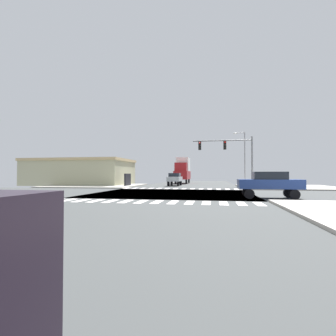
{
  "coord_description": "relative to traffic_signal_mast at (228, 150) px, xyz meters",
  "views": [
    {
      "loc": [
        3.65,
        -22.55,
        1.69
      ],
      "look_at": [
        -1.25,
        4.94,
        2.39
      ],
      "focal_mm": 27.16,
      "sensor_mm": 36.0,
      "label": 1
    }
  ],
  "objects": [
    {
      "name": "street_lamp",
      "position": [
        2.81,
        9.64,
        0.38
      ],
      "size": [
        1.78,
        0.32,
        8.12
      ],
      "color": "gray",
      "rests_on": "ground"
    },
    {
      "name": "box_truck_leading_1",
      "position": [
        -7.32,
        17.31,
        -1.91
      ],
      "size": [
        2.4,
        7.2,
        4.85
      ],
      "rotation": [
        0.0,
        0.0,
        3.14
      ],
      "color": "black",
      "rests_on": "ground"
    },
    {
      "name": "sidewalk_corner_ne",
      "position": [
        7.68,
        4.43,
        -4.4
      ],
      "size": [
        12.0,
        12.0,
        0.14
      ],
      "color": "#A09B91",
      "rests_on": "ground"
    },
    {
      "name": "sedan_queued_2",
      "position": [
        2.25,
        -11.07,
        -3.36
      ],
      "size": [
        4.3,
        1.8,
        1.88
      ],
      "rotation": [
        0.0,
        0.0,
        1.57
      ],
      "color": "black",
      "rests_on": "ground"
    },
    {
      "name": "sedan_nearside_1",
      "position": [
        -7.32,
        7.38,
        -3.36
      ],
      "size": [
        1.8,
        4.3,
        1.88
      ],
      "rotation": [
        0.0,
        0.0,
        3.14
      ],
      "color": "black",
      "rests_on": "ground"
    },
    {
      "name": "crosswalk_near",
      "position": [
        -5.57,
        -14.87,
        -4.47
      ],
      "size": [
        13.5,
        2.0,
        0.01
      ],
      "color": "white",
      "rests_on": "ground"
    },
    {
      "name": "ground",
      "position": [
        -5.32,
        -7.57,
        -4.5
      ],
      "size": [
        90.0,
        90.0,
        0.05
      ],
      "color": "#3A3D3D"
    },
    {
      "name": "bank_building",
      "position": [
        -22.52,
        7.34,
        -2.42
      ],
      "size": [
        16.97,
        9.52,
        4.1
      ],
      "color": "#B0AE89",
      "rests_on": "ground"
    },
    {
      "name": "crosswalk_far",
      "position": [
        -5.57,
        -0.27,
        -4.47
      ],
      "size": [
        13.5,
        2.0,
        0.01
      ],
      "color": "white",
      "rests_on": "ground"
    },
    {
      "name": "sidewalk_corner_nw",
      "position": [
        -18.32,
        4.43,
        -4.4
      ],
      "size": [
        12.0,
        12.0,
        0.14
      ],
      "color": "#A4A196",
      "rests_on": "ground"
    },
    {
      "name": "traffic_signal_mast",
      "position": [
        0.0,
        0.0,
        0.0
      ],
      "size": [
        6.84,
        0.55,
        6.04
      ],
      "color": "gray",
      "rests_on": "ground"
    }
  ]
}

